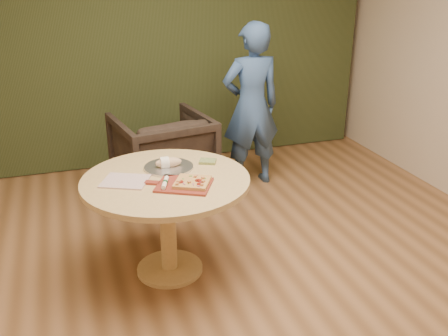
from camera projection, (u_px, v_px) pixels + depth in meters
room_shell at (254, 102)px, 2.79m from camera, size 5.04×6.04×2.84m
curtain at (155, 37)px, 5.34m from camera, size 4.80×0.14×2.78m
pedestal_table at (166, 196)px, 3.49m from camera, size 1.17×1.17×0.75m
pizza_paddle at (183, 185)px, 3.31m from camera, size 0.47×0.41×0.01m
flatbread_pizza at (192, 182)px, 3.31m from camera, size 0.30×0.30×0.04m
cutlery_roll at (165, 183)px, 3.29m from camera, size 0.09×0.19×0.03m
newspaper at (125, 181)px, 3.38m from camera, size 0.38×0.35×0.01m
serving_tray at (169, 167)px, 3.61m from camera, size 0.36×0.36×0.02m
bread_roll at (167, 163)px, 3.59m from camera, size 0.19×0.09×0.09m
green_packet at (208, 161)px, 3.70m from camera, size 0.15×0.14×0.02m
armchair at (162, 150)px, 4.86m from camera, size 0.98×0.93×0.88m
person_standing at (251, 106)px, 4.93m from camera, size 0.60×0.40×1.64m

